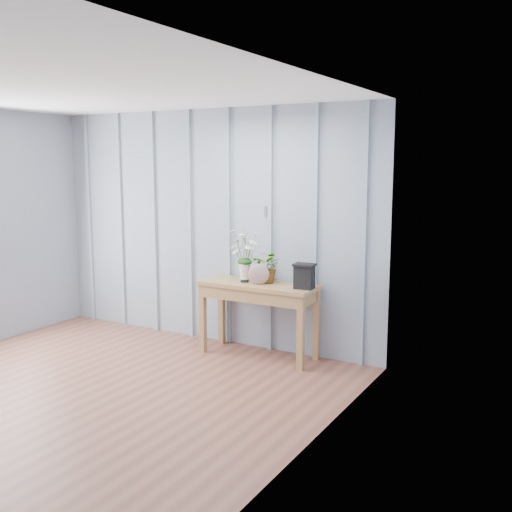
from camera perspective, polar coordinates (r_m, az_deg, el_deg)
The scene contains 7 objects.
ground at distance 5.14m, azimuth -18.80°, elevation -13.77°, with size 4.50×4.50×0.00m, color brown.
room_shell at distance 5.40m, azimuth -12.55°, elevation 9.20°, with size 4.00×4.50×2.50m.
sideboard at distance 5.99m, azimuth 0.24°, elevation -3.66°, with size 1.20×0.45×0.75m.
daisy_vase at distance 5.96m, azimuth -1.10°, elevation 0.66°, with size 0.38×0.29×0.54m.
spider_plant at distance 5.96m, azimuth 1.18°, elevation -1.06°, with size 0.29×0.25×0.32m, color #153B13.
felt_disc_vessel at distance 5.87m, azimuth 0.29°, elevation -1.76°, with size 0.21×0.06×0.21m, color brown.
carved_box at distance 5.70m, azimuth 4.62°, elevation -1.90°, with size 0.21×0.17×0.24m.
Camera 1 is at (3.60, -3.11, 1.94)m, focal length 42.00 mm.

